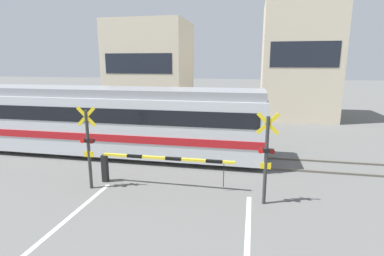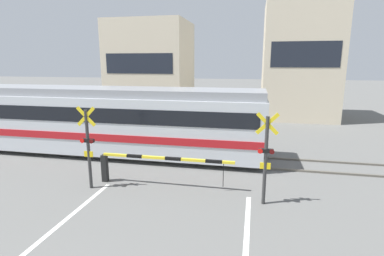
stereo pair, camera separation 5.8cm
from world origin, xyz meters
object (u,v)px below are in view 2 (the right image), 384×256
at_px(crossing_barrier_near, 142,163).
at_px(crossing_signal_right, 266,155).
at_px(pedestrian, 206,120).
at_px(crossing_barrier_far, 229,129).
at_px(crossing_signal_left, 88,144).
at_px(commuter_train, 104,119).

xyz_separation_m(crossing_barrier_near, crossing_signal_right, (4.27, -0.67, 0.77)).
xyz_separation_m(crossing_barrier_near, pedestrian, (1.12, 7.66, 0.17)).
xyz_separation_m(crossing_signal_right, pedestrian, (-3.15, 8.32, -0.60)).
relative_size(crossing_barrier_far, crossing_signal_left, 1.68).
height_order(crossing_signal_right, pedestrian, crossing_signal_right).
distance_m(commuter_train, crossing_signal_right, 8.34).
bearing_deg(crossing_signal_left, crossing_signal_right, 0.00).
relative_size(crossing_barrier_near, crossing_barrier_far, 1.00).
xyz_separation_m(crossing_barrier_far, crossing_signal_right, (1.65, -6.78, 0.77)).
distance_m(commuter_train, pedestrian, 6.14).
distance_m(commuter_train, crossing_barrier_far, 6.45).
bearing_deg(crossing_barrier_far, crossing_barrier_near, -113.18).
distance_m(crossing_barrier_near, crossing_signal_left, 1.94).
xyz_separation_m(crossing_signal_left, crossing_signal_right, (5.91, 0.00, 0.00)).
xyz_separation_m(commuter_train, crossing_barrier_far, (5.71, 2.87, -0.88)).
bearing_deg(crossing_barrier_far, crossing_signal_left, -122.17).
relative_size(crossing_barrier_far, crossing_signal_right, 1.68).
xyz_separation_m(crossing_barrier_near, crossing_signal_left, (-1.65, -0.67, 0.77)).
distance_m(crossing_barrier_far, crossing_signal_right, 7.02).
bearing_deg(commuter_train, crossing_signal_right, -27.99).
bearing_deg(commuter_train, crossing_signal_left, -69.67).
relative_size(commuter_train, crossing_signal_right, 5.19).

